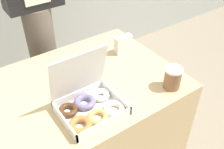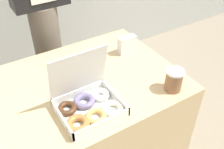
# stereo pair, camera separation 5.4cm
# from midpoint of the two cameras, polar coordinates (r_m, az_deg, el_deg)

# --- Properties ---
(table) EXTENTS (1.11, 0.78, 0.72)m
(table) POSITION_cam_midpoint_polar(r_m,az_deg,el_deg) (1.67, -5.69, -11.72)
(table) COLOR tan
(table) RESTS_ON ground_plane
(donut_box) EXTENTS (0.31, 0.25, 0.29)m
(donut_box) POSITION_cam_midpoint_polar(r_m,az_deg,el_deg) (1.23, -3.94, -6.51)
(donut_box) COLOR white
(donut_box) RESTS_ON table
(coffee_cup) EXTENTS (0.09, 0.09, 0.12)m
(coffee_cup) POSITION_cam_midpoint_polar(r_m,az_deg,el_deg) (1.38, 14.41, -1.21)
(coffee_cup) COLOR #8C6042
(coffee_cup) RESTS_ON table
(napkin_holder) EXTENTS (0.11, 0.05, 0.11)m
(napkin_holder) POSITION_cam_midpoint_polar(r_m,az_deg,el_deg) (1.63, 4.20, 6.49)
(napkin_holder) COLOR silver
(napkin_holder) RESTS_ON table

